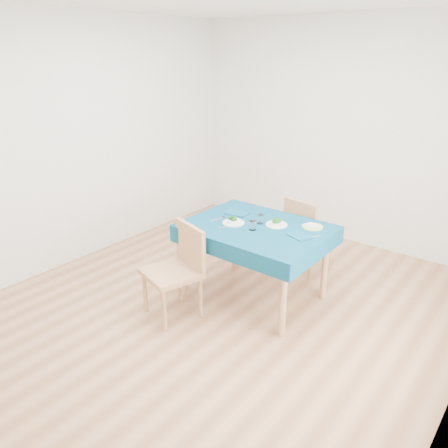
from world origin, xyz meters
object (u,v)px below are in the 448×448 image
Objects in this scene: table at (256,262)px; side_plate at (312,227)px; chair_near at (171,259)px; bowl_far at (277,222)px; chair_far at (310,226)px; bowl_near at (233,220)px.

table is 0.64m from side_plate.
chair_near is 5.54× the size of bowl_far.
chair_far is at bearing 87.23° from chair_near.
table is 1.16× the size of chair_near.
bowl_far is 1.05× the size of side_plate.
chair_far is at bearing 69.74° from bowl_near.
chair_far is 0.67m from side_plate.
bowl_near is 0.74m from side_plate.
chair_near is at bearing 81.72° from chair_far.
chair_far is at bearing 81.22° from table.
chair_near reaches higher than table.
bowl_far is at bearing 101.34° from chair_far.
chair_near is 1.67m from chair_far.
chair_near is 5.40× the size of bowl_near.
table is 6.41× the size of bowl_far.
bowl_near is 0.41m from bowl_far.
side_plate is (0.42, 0.30, 0.38)m from table.
chair_far is 5.17× the size of bowl_far.
table is 0.47m from bowl_near.
bowl_near is 1.03× the size of bowl_far.
chair_far is at bearing 90.39° from bowl_far.
table is at bearing -135.88° from bowl_far.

